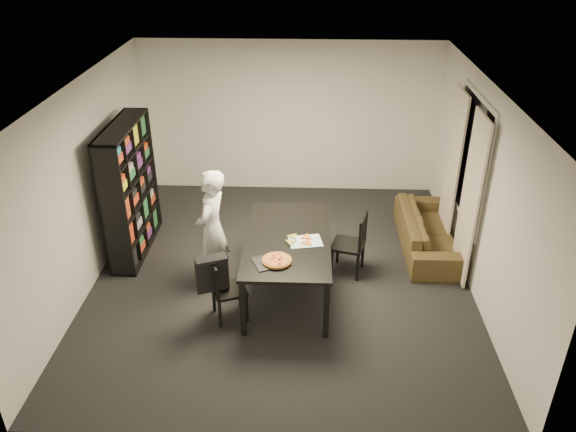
{
  "coord_description": "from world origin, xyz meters",
  "views": [
    {
      "loc": [
        0.34,
        -6.36,
        4.38
      ],
      "look_at": [
        0.09,
        -0.25,
        1.05
      ],
      "focal_mm": 35.0,
      "sensor_mm": 36.0,
      "label": 1
    }
  ],
  "objects_px": {
    "bookshelf": "(130,190)",
    "dining_table": "(288,243)",
    "chair_right": "(355,240)",
    "sofa": "(428,231)",
    "person": "(212,229)",
    "baking_tray": "(271,261)",
    "pepperoni_pizza": "(277,260)",
    "chair_left": "(223,286)"
  },
  "relations": [
    {
      "from": "dining_table",
      "to": "sofa",
      "type": "bearing_deg",
      "value": 29.63
    },
    {
      "from": "bookshelf",
      "to": "baking_tray",
      "type": "distance_m",
      "value": 2.57
    },
    {
      "from": "bookshelf",
      "to": "sofa",
      "type": "bearing_deg",
      "value": 2.47
    },
    {
      "from": "dining_table",
      "to": "pepperoni_pizza",
      "type": "bearing_deg",
      "value": -100.53
    },
    {
      "from": "bookshelf",
      "to": "chair_left",
      "type": "bearing_deg",
      "value": -46.04
    },
    {
      "from": "bookshelf",
      "to": "sofa",
      "type": "relative_size",
      "value": 1.01
    },
    {
      "from": "chair_left",
      "to": "baking_tray",
      "type": "bearing_deg",
      "value": -107.26
    },
    {
      "from": "bookshelf",
      "to": "chair_left",
      "type": "relative_size",
      "value": 2.3
    },
    {
      "from": "dining_table",
      "to": "sofa",
      "type": "height_order",
      "value": "dining_table"
    },
    {
      "from": "baking_tray",
      "to": "pepperoni_pizza",
      "type": "distance_m",
      "value": 0.07
    },
    {
      "from": "baking_tray",
      "to": "person",
      "type": "bearing_deg",
      "value": 138.32
    },
    {
      "from": "bookshelf",
      "to": "sofa",
      "type": "distance_m",
      "value": 4.31
    },
    {
      "from": "person",
      "to": "chair_left",
      "type": "bearing_deg",
      "value": 28.74
    },
    {
      "from": "person",
      "to": "pepperoni_pizza",
      "type": "relative_size",
      "value": 4.61
    },
    {
      "from": "sofa",
      "to": "person",
      "type": "bearing_deg",
      "value": 108.16
    },
    {
      "from": "chair_left",
      "to": "pepperoni_pizza",
      "type": "relative_size",
      "value": 2.36
    },
    {
      "from": "bookshelf",
      "to": "dining_table",
      "type": "distance_m",
      "value": 2.45
    },
    {
      "from": "chair_right",
      "to": "sofa",
      "type": "height_order",
      "value": "chair_right"
    },
    {
      "from": "bookshelf",
      "to": "dining_table",
      "type": "relative_size",
      "value": 0.99
    },
    {
      "from": "chair_left",
      "to": "person",
      "type": "relative_size",
      "value": 0.51
    },
    {
      "from": "dining_table",
      "to": "person",
      "type": "bearing_deg",
      "value": 170.54
    },
    {
      "from": "chair_right",
      "to": "pepperoni_pizza",
      "type": "distance_m",
      "value": 1.44
    },
    {
      "from": "baking_tray",
      "to": "pepperoni_pizza",
      "type": "relative_size",
      "value": 1.14
    },
    {
      "from": "chair_left",
      "to": "chair_right",
      "type": "height_order",
      "value": "chair_right"
    },
    {
      "from": "person",
      "to": "sofa",
      "type": "xyz_separation_m",
      "value": [
        2.97,
        0.98,
        -0.53
      ]
    },
    {
      "from": "bookshelf",
      "to": "person",
      "type": "distance_m",
      "value": 1.51
    },
    {
      "from": "baking_tray",
      "to": "bookshelf",
      "type": "bearing_deg",
      "value": 144.04
    },
    {
      "from": "bookshelf",
      "to": "baking_tray",
      "type": "xyz_separation_m",
      "value": [
        2.08,
        -1.51,
        -0.15
      ]
    },
    {
      "from": "person",
      "to": "pepperoni_pizza",
      "type": "bearing_deg",
      "value": 62.71
    },
    {
      "from": "chair_right",
      "to": "pepperoni_pizza",
      "type": "relative_size",
      "value": 2.55
    },
    {
      "from": "chair_right",
      "to": "baking_tray",
      "type": "bearing_deg",
      "value": -30.86
    },
    {
      "from": "baking_tray",
      "to": "pepperoni_pizza",
      "type": "xyz_separation_m",
      "value": [
        0.07,
        -0.01,
        0.02
      ]
    },
    {
      "from": "chair_right",
      "to": "pepperoni_pizza",
      "type": "xyz_separation_m",
      "value": [
        -0.98,
        -1.0,
        0.31
      ]
    },
    {
      "from": "sofa",
      "to": "chair_right",
      "type": "bearing_deg",
      "value": 121.74
    },
    {
      "from": "chair_left",
      "to": "person",
      "type": "bearing_deg",
      "value": -5.27
    },
    {
      "from": "person",
      "to": "pepperoni_pizza",
      "type": "xyz_separation_m",
      "value": [
        0.87,
        -0.72,
        0.02
      ]
    },
    {
      "from": "chair_right",
      "to": "pepperoni_pizza",
      "type": "height_order",
      "value": "chair_right"
    },
    {
      "from": "person",
      "to": "baking_tray",
      "type": "height_order",
      "value": "person"
    },
    {
      "from": "baking_tray",
      "to": "dining_table",
      "type": "bearing_deg",
      "value": 73.02
    },
    {
      "from": "bookshelf",
      "to": "chair_right",
      "type": "xyz_separation_m",
      "value": [
        3.13,
        -0.51,
        -0.44
      ]
    },
    {
      "from": "chair_right",
      "to": "person",
      "type": "relative_size",
      "value": 0.55
    },
    {
      "from": "chair_right",
      "to": "baking_tray",
      "type": "distance_m",
      "value": 1.48
    }
  ]
}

